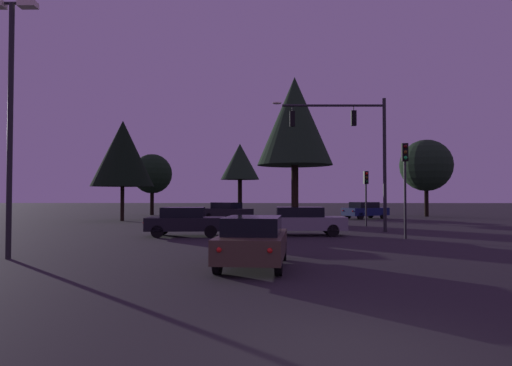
# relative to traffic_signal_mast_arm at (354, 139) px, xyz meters

# --- Properties ---
(ground_plane) EXTENTS (168.00, 168.00, 0.00)m
(ground_plane) POSITION_rel_traffic_signal_mast_arm_xyz_m (-4.34, 4.91, -5.48)
(ground_plane) COLOR #262326
(ground_plane) RESTS_ON ground
(traffic_signal_mast_arm) EXTENTS (6.71, 0.41, 7.88)m
(traffic_signal_mast_arm) POSITION_rel_traffic_signal_mast_arm_xyz_m (0.00, 0.00, 0.00)
(traffic_signal_mast_arm) COLOR #232326
(traffic_signal_mast_arm) RESTS_ON ground
(traffic_light_corner_left) EXTENTS (0.34, 0.37, 3.82)m
(traffic_light_corner_left) POSITION_rel_traffic_signal_mast_arm_xyz_m (1.82, 4.66, -2.75)
(traffic_light_corner_left) COLOR #232326
(traffic_light_corner_left) RESTS_ON ground
(traffic_light_corner_right) EXTENTS (0.31, 0.36, 4.74)m
(traffic_light_corner_right) POSITION_rel_traffic_signal_mast_arm_xyz_m (1.66, -3.95, -2.14)
(traffic_light_corner_right) COLOR #232326
(traffic_light_corner_right) RESTS_ON ground
(car_nearside_lane) EXTENTS (2.27, 4.36, 1.52)m
(car_nearside_lane) POSITION_rel_traffic_signal_mast_arm_xyz_m (-5.74, -12.40, -4.68)
(car_nearside_lane) COLOR #473828
(car_nearside_lane) RESTS_ON ground
(car_crossing_left) EXTENTS (4.22, 2.09, 1.52)m
(car_crossing_left) POSITION_rel_traffic_signal_mast_arm_xyz_m (-9.47, -2.79, -4.69)
(car_crossing_left) COLOR black
(car_crossing_left) RESTS_ON ground
(car_crossing_right) EXTENTS (4.64, 1.74, 1.52)m
(car_crossing_right) POSITION_rel_traffic_signal_mast_arm_xyz_m (-3.32, -2.27, -4.68)
(car_crossing_right) COLOR gray
(car_crossing_right) RESTS_ON ground
(car_far_lane) EXTENTS (4.48, 4.05, 1.52)m
(car_far_lane) POSITION_rel_traffic_signal_mast_arm_xyz_m (-8.35, 11.60, -4.69)
(car_far_lane) COLOR black
(car_far_lane) RESTS_ON ground
(car_parked_lot) EXTENTS (4.47, 3.59, 1.52)m
(car_parked_lot) POSITION_rel_traffic_signal_mast_arm_xyz_m (3.94, 13.77, -4.69)
(car_parked_lot) COLOR #0F1947
(car_parked_lot) RESTS_ON ground
(parking_lot_lamp_post) EXTENTS (1.70, 0.36, 8.83)m
(parking_lot_lamp_post) POSITION_rel_traffic_signal_mast_arm_xyz_m (-14.09, -10.86, 0.04)
(parking_lot_lamp_post) COLOR #232326
(parking_lot_lamp_post) RESTS_ON ground
(tree_behind_sign) EXTENTS (5.16, 5.16, 7.71)m
(tree_behind_sign) POSITION_rel_traffic_signal_mast_arm_xyz_m (11.09, 18.04, -0.37)
(tree_behind_sign) COLOR black
(tree_behind_sign) RESTS_ON ground
(tree_left_far) EXTENTS (5.39, 5.39, 10.65)m
(tree_left_far) POSITION_rel_traffic_signal_mast_arm_xyz_m (-3.06, 5.44, 1.96)
(tree_left_far) COLOR black
(tree_left_far) RESTS_ON ground
(tree_center_horizon) EXTENTS (5.18, 5.18, 8.40)m
(tree_center_horizon) POSITION_rel_traffic_signal_mast_arm_xyz_m (-17.06, 10.61, 0.15)
(tree_center_horizon) COLOR black
(tree_center_horizon) RESTS_ON ground
(tree_right_cluster) EXTENTS (4.22, 4.22, 7.76)m
(tree_right_cluster) POSITION_rel_traffic_signal_mast_arm_xyz_m (-7.75, 21.60, 0.27)
(tree_right_cluster) COLOR black
(tree_right_cluster) RESTS_ON ground
(tree_lot_edge) EXTENTS (4.22, 4.22, 6.54)m
(tree_lot_edge) POSITION_rel_traffic_signal_mast_arm_xyz_m (-17.11, 20.75, -1.07)
(tree_lot_edge) COLOR black
(tree_lot_edge) RESTS_ON ground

